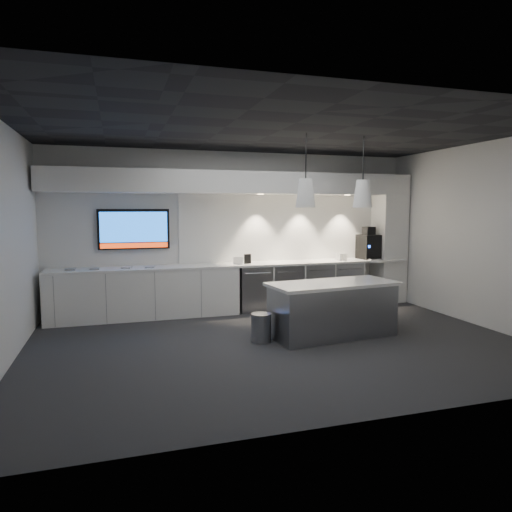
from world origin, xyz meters
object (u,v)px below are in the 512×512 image
object	(u,v)px
wall_tv	(134,229)
bin	(261,328)
island	(333,309)
coffee_machine	(368,246)

from	to	relation	value
wall_tv	bin	size ratio (longest dim) A/B	3.03
island	wall_tv	bearing A→B (deg)	133.80
coffee_machine	bin	bearing A→B (deg)	-149.52
wall_tv	island	distance (m)	3.81
wall_tv	bin	world-z (taller)	wall_tv
wall_tv	island	world-z (taller)	wall_tv
bin	coffee_machine	world-z (taller)	coffee_machine
island	bin	size ratio (longest dim) A/B	4.91
wall_tv	bin	distance (m)	3.14
wall_tv	coffee_machine	world-z (taller)	wall_tv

